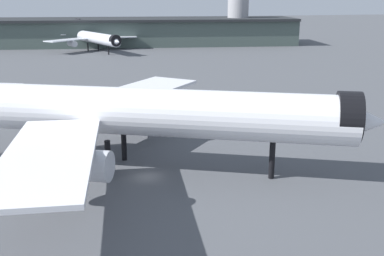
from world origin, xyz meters
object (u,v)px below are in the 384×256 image
Objects in this scene: airliner_far_taxiway at (94,38)px; baggage_tug_wing at (62,107)px; traffic_cone_near_nose at (352,142)px; airliner_near_gate at (132,112)px.

airliner_far_taxiway reaches higher than baggage_tug_wing.
baggage_tug_wing is at bearing -28.11° from airliner_far_taxiway.
airliner_far_taxiway is 62.77× the size of traffic_cone_near_nose.
airliner_far_taxiway is 13.83× the size of baggage_tug_wing.
airliner_near_gate reaches higher than airliner_far_taxiway.
traffic_cone_near_nose is (37.94, 3.08, -8.36)m from airliner_near_gate.
traffic_cone_near_nose is at bearing 59.32° from baggage_tug_wing.
baggage_tug_wing is at bearing 144.15° from traffic_cone_near_nose.
airliner_far_taxiway reaches higher than traffic_cone_near_nose.
airliner_far_taxiway is at bearing 104.93° from traffic_cone_near_nose.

